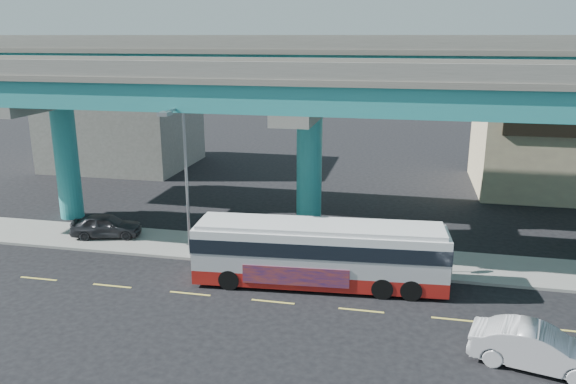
% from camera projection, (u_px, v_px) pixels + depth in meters
% --- Properties ---
extents(ground, '(120.00, 120.00, 0.00)m').
position_uv_depth(ground, '(274.00, 299.00, 25.77)').
color(ground, black).
rests_on(ground, ground).
extents(sidewalk, '(70.00, 4.00, 0.15)m').
position_uv_depth(sidewalk, '(298.00, 254.00, 30.93)').
color(sidewalk, gray).
rests_on(sidewalk, ground).
extents(lane_markings, '(58.00, 0.12, 0.01)m').
position_uv_depth(lane_markings, '(273.00, 302.00, 25.48)').
color(lane_markings, '#D8C64C').
rests_on(lane_markings, ground).
extents(viaduct, '(52.00, 12.40, 11.70)m').
position_uv_depth(viaduct, '(310.00, 82.00, 31.88)').
color(viaduct, teal).
rests_on(viaduct, ground).
extents(building_beige, '(14.00, 10.23, 7.00)m').
position_uv_depth(building_beige, '(573.00, 146.00, 42.84)').
color(building_beige, tan).
rests_on(building_beige, ground).
extents(building_concrete, '(12.00, 10.00, 9.00)m').
position_uv_depth(building_concrete, '(122.00, 117.00, 51.18)').
color(building_concrete, gray).
rests_on(building_concrete, ground).
extents(transit_bus, '(12.21, 3.48, 3.09)m').
position_uv_depth(transit_bus, '(320.00, 252.00, 26.84)').
color(transit_bus, maroon).
rests_on(transit_bus, ground).
extents(sedan, '(3.85, 5.48, 1.55)m').
position_uv_depth(sedan, '(537.00, 348.00, 20.28)').
color(sedan, '#B3B3B8').
rests_on(sedan, ground).
extents(parked_car, '(3.53, 4.80, 1.37)m').
position_uv_depth(parked_car, '(106.00, 225.00, 33.16)').
color(parked_car, '#2C2D31').
rests_on(parked_car, sidewalk).
extents(street_lamp, '(0.50, 2.66, 8.25)m').
position_uv_depth(street_lamp, '(181.00, 161.00, 28.66)').
color(street_lamp, gray).
rests_on(street_lamp, sidewalk).
extents(stop_sign, '(0.54, 0.57, 2.50)m').
position_uv_depth(stop_sign, '(422.00, 239.00, 27.86)').
color(stop_sign, gray).
rests_on(stop_sign, sidewalk).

